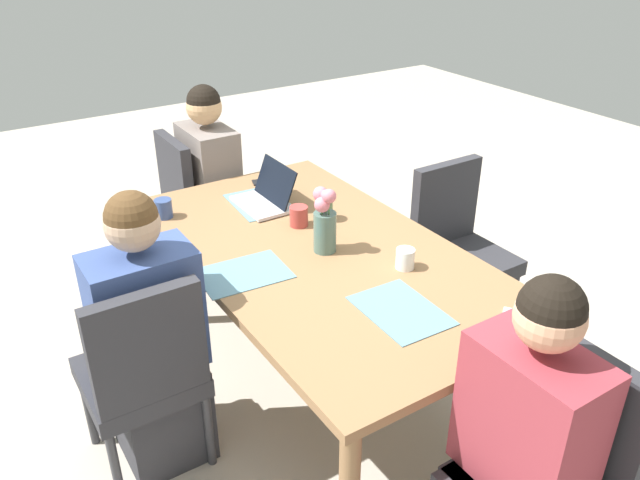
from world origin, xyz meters
TOP-DOWN VIEW (x-y plane):
  - ground_plane at (0.00, 0.00)m, footprint 10.00×10.00m
  - dining_table at (0.00, 0.00)m, footprint 1.92×1.06m
  - chair_head_right_left_near at (1.28, 0.06)m, footprint 0.44×0.44m
  - person_head_right_left_near at (1.22, -0.02)m, footprint 0.40×0.36m
  - chair_far_left_mid at (-0.07, 0.85)m, footprint 0.44×0.44m
  - person_far_left_mid at (0.00, 0.79)m, footprint 0.36×0.40m
  - chair_head_left_left_far at (-1.24, -0.07)m, footprint 0.44×0.44m
  - person_head_left_left_far at (-1.18, 0.01)m, footprint 0.40×0.36m
  - chair_near_right_near at (0.05, -0.89)m, footprint 0.44×0.44m
  - flower_vase at (-0.01, -0.02)m, footprint 0.12×0.10m
  - placemat_head_right_left_near at (0.58, -0.01)m, footprint 0.38×0.29m
  - placemat_far_left_mid at (0.00, 0.37)m, footprint 0.29×0.38m
  - placemat_head_left_left_far at (-0.56, 0.00)m, footprint 0.37×0.27m
  - laptop_head_right_left_near at (0.54, -0.03)m, footprint 0.32×0.22m
  - coffee_mug_near_left at (0.26, -0.05)m, footprint 0.09×0.09m
  - coffee_mug_near_right at (0.68, 0.45)m, footprint 0.08×0.08m
  - coffee_mug_centre_left at (0.25, -0.18)m, footprint 0.08×0.08m
  - coffee_mug_centre_right at (-0.32, -0.21)m, footprint 0.08×0.08m
  - phone_black at (0.80, -0.17)m, footprint 0.11×0.16m
  - phone_silver at (-0.82, -0.30)m, footprint 0.15×0.16m

SIDE VIEW (x-z plane):
  - ground_plane at x=0.00m, z-range 0.00..0.00m
  - chair_head_right_left_near at x=1.28m, z-range 0.05..0.95m
  - chair_far_left_mid at x=-0.07m, z-range 0.05..0.95m
  - chair_head_left_left_far at x=-1.24m, z-range 0.05..0.95m
  - chair_near_right_near at x=0.05m, z-range 0.05..0.95m
  - person_head_right_left_near at x=1.22m, z-range -0.07..1.12m
  - person_far_left_mid at x=0.00m, z-range -0.07..1.12m
  - person_head_left_left_far at x=-1.18m, z-range -0.07..1.12m
  - dining_table at x=0.00m, z-range 0.29..1.03m
  - placemat_head_right_left_near at x=0.58m, z-range 0.73..0.74m
  - placemat_far_left_mid at x=0.00m, z-range 0.73..0.74m
  - placemat_head_left_left_far at x=-0.56m, z-range 0.73..0.74m
  - phone_black at x=0.80m, z-range 0.73..0.74m
  - phone_silver at x=-0.82m, z-range 0.73..0.74m
  - laptop_head_right_left_near at x=0.54m, z-range 0.67..0.88m
  - coffee_mug_centre_right at x=-0.32m, z-range 0.73..0.82m
  - coffee_mug_near_right at x=0.68m, z-range 0.73..0.82m
  - coffee_mug_near_left at x=0.26m, z-range 0.73..0.83m
  - coffee_mug_centre_left at x=0.25m, z-range 0.73..0.83m
  - flower_vase at x=-0.01m, z-range 0.73..1.02m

